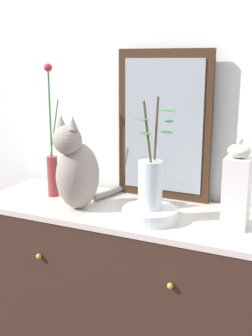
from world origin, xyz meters
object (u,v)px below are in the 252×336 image
(jar_lidded_porcelain, at_px, (237,187))
(vase_glass_clear, at_px, (151,182))
(bowl_porcelain, at_px, (150,214))
(sideboard, at_px, (126,293))
(cat_sitting, at_px, (77,170))
(mirror_leaning, at_px, (164,126))
(vase_slim_green, at_px, (52,164))

(jar_lidded_porcelain, bearing_deg, vase_glass_clear, -168.63)
(bowl_porcelain, bearing_deg, jar_lidded_porcelain, 11.39)
(bowl_porcelain, height_order, vase_glass_clear, vase_glass_clear)
(sideboard, height_order, vase_glass_clear, vase_glass_clear)
(sideboard, xyz_separation_m, vase_glass_clear, (0.15, -0.09, 0.57))
(bowl_porcelain, bearing_deg, cat_sitting, 179.19)
(cat_sitting, bearing_deg, mirror_leaning, 46.61)
(mirror_leaning, height_order, jar_lidded_porcelain, mirror_leaning)
(cat_sitting, xyz_separation_m, bowl_porcelain, (0.34, -0.00, -0.15))
(bowl_porcelain, bearing_deg, vase_slim_green, 168.72)
(sideboard, height_order, bowl_porcelain, bowl_porcelain)
(sideboard, relative_size, mirror_leaning, 1.97)
(vase_slim_green, xyz_separation_m, bowl_porcelain, (0.53, -0.11, -0.13))
(mirror_leaning, xyz_separation_m, vase_glass_clear, (0.06, -0.30, -0.18))
(vase_slim_green, bearing_deg, bowl_porcelain, -11.28)
(cat_sitting, bearing_deg, sideboard, 23.03)
(mirror_leaning, relative_size, bowl_porcelain, 3.03)
(cat_sitting, height_order, jar_lidded_porcelain, cat_sitting)
(sideboard, height_order, mirror_leaning, mirror_leaning)
(vase_glass_clear, bearing_deg, cat_sitting, 179.25)
(mirror_leaning, bearing_deg, cat_sitting, -133.39)
(sideboard, xyz_separation_m, bowl_porcelain, (0.15, -0.09, 0.43))
(mirror_leaning, distance_m, cat_sitting, 0.44)
(sideboard, relative_size, vase_slim_green, 2.17)
(jar_lidded_porcelain, bearing_deg, mirror_leaning, 148.24)
(vase_glass_clear, height_order, jar_lidded_porcelain, vase_glass_clear)
(vase_glass_clear, bearing_deg, vase_slim_green, 168.78)
(mirror_leaning, distance_m, vase_glass_clear, 0.35)
(mirror_leaning, relative_size, cat_sitting, 1.62)
(vase_slim_green, height_order, bowl_porcelain, vase_slim_green)
(sideboard, relative_size, jar_lidded_porcelain, 3.79)
(vase_slim_green, relative_size, bowl_porcelain, 2.74)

